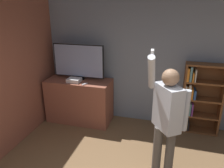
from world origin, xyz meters
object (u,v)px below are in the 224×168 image
television (79,62)px  bookshelf (198,99)px  person (167,116)px  game_console (74,80)px

television → bookshelf: bearing=3.9°
television → person: bearing=-35.6°
television → person: size_ratio=0.55×
television → bookshelf: size_ratio=0.77×
television → person: (1.90, -1.36, -0.31)m
game_console → person: size_ratio=0.14×
game_console → television: bearing=76.9°
bookshelf → television: bearing=-176.1°
game_console → person: (1.94, -1.18, 0.05)m
television → game_console: size_ratio=4.06×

